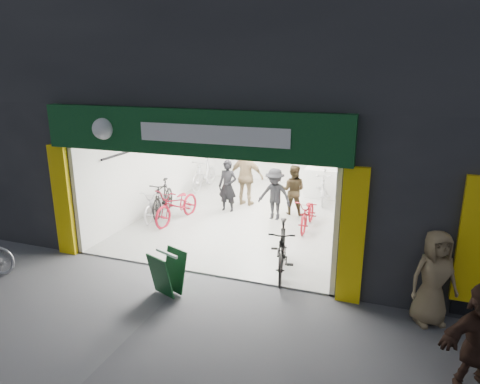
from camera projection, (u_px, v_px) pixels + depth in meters
The scene contains 15 objects.
ground at pixel (193, 273), 9.20m from camera, with size 60.00×60.00×0.00m, color #56565B.
building at pixel (294, 65), 12.21m from camera, with size 17.00×10.27×8.00m.
bike_left_front at pixel (157, 204), 12.41m from camera, with size 0.60×1.73×0.91m, color silver.
bike_left_midfront at pixel (163, 198), 12.71m from camera, with size 0.50×1.76×1.06m, color black.
bike_left_midback at pixel (177, 205), 12.11m from camera, with size 0.68×1.96×1.03m, color maroon.
bike_left_back at pixel (204, 174), 15.39m from camera, with size 0.54×1.92×1.16m, color silver.
bike_right_front at pixel (282, 249), 9.00m from camera, with size 0.53×1.89×1.13m, color black.
bike_right_mid at pixel (308, 214), 11.61m from camera, with size 0.58×1.67×0.87m, color maroon.
bike_right_back at pixel (323, 187), 13.89m from camera, with size 0.50×1.76×1.05m, color #B3B2B7.
customer_a at pixel (228, 186), 12.88m from camera, with size 0.59×0.39×1.61m, color black.
customer_b at pixel (293, 190), 12.65m from camera, with size 0.74×0.58×1.53m, color #342918.
customer_c at pixel (275, 195), 12.16m from camera, with size 0.99×0.57×1.54m, color black.
customer_d at pixel (246, 177), 13.40m from camera, with size 1.12×0.47×1.92m, color #8E7653.
pedestrian_near at pixel (434, 278), 7.19m from camera, with size 0.82×0.54×1.69m, color olive.
sandwich_board at pixel (168, 272), 8.21m from camera, with size 0.72×0.73×0.85m.
Camera 1 is at (3.77, -7.52, 4.24)m, focal length 32.00 mm.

